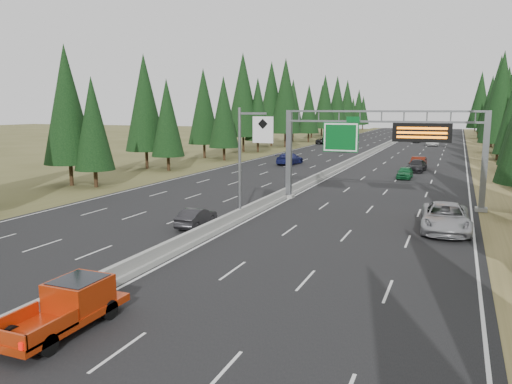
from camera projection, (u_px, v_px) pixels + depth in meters
road at (369, 155)px, 86.14m from camera, size 32.00×260.00×0.08m
shoulder_right at (481, 159)px, 79.55m from camera, size 3.60×260.00×0.06m
shoulder_left at (272, 152)px, 92.73m from camera, size 3.60×260.00×0.06m
median_barrier at (369, 153)px, 86.08m from camera, size 0.70×260.00×0.85m
sign_gantry at (388, 143)px, 40.73m from camera, size 16.75×0.98×7.80m
hov_sign_pole at (247, 156)px, 34.84m from camera, size 2.80×0.50×8.00m
tree_row_left at (245, 103)px, 89.86m from camera, size 10.88×243.01×18.48m
silver_minivan at (445, 218)px, 32.52m from camera, size 3.37×6.68×1.81m
red_pickup at (71, 302)px, 18.15m from camera, size 1.87×5.24×1.71m
car_ahead_green at (405, 173)px, 57.28m from camera, size 1.65×4.03×1.37m
car_ahead_dkred at (418, 163)px, 66.00m from camera, size 1.94×5.02×1.63m
car_ahead_dkgrey at (417, 166)px, 63.69m from camera, size 2.48×5.23×1.47m
car_ahead_white at (433, 142)px, 108.38m from camera, size 2.78×5.86×1.62m
car_ahead_far at (417, 140)px, 118.40m from camera, size 1.82×3.97×1.32m
car_onc_near at (196, 217)px, 33.81m from camera, size 1.46×3.92×1.28m
car_onc_blue at (290, 159)px, 71.86m from camera, size 2.85×5.90×1.65m
car_onc_white at (343, 147)px, 93.80m from camera, size 1.92×4.74×1.61m
car_onc_far at (323, 141)px, 114.22m from camera, size 2.63×5.26×1.43m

